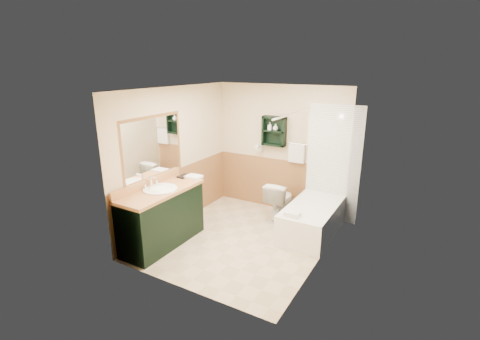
# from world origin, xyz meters

# --- Properties ---
(floor) EXTENTS (3.00, 3.00, 0.00)m
(floor) POSITION_xyz_m (0.00, 0.00, 0.00)
(floor) COLOR beige
(floor) RESTS_ON ground
(back_wall) EXTENTS (2.60, 0.04, 2.40)m
(back_wall) POSITION_xyz_m (0.00, 1.52, 1.20)
(back_wall) COLOR beige
(back_wall) RESTS_ON ground
(left_wall) EXTENTS (0.04, 3.00, 2.40)m
(left_wall) POSITION_xyz_m (-1.32, 0.00, 1.20)
(left_wall) COLOR beige
(left_wall) RESTS_ON ground
(right_wall) EXTENTS (0.04, 3.00, 2.40)m
(right_wall) POSITION_xyz_m (1.32, 0.00, 1.20)
(right_wall) COLOR beige
(right_wall) RESTS_ON ground
(ceiling) EXTENTS (2.60, 3.00, 0.04)m
(ceiling) POSITION_xyz_m (0.00, 0.00, 2.42)
(ceiling) COLOR white
(ceiling) RESTS_ON back_wall
(wainscot_left) EXTENTS (2.98, 2.98, 1.00)m
(wainscot_left) POSITION_xyz_m (-1.29, 0.00, 0.50)
(wainscot_left) COLOR #A96B44
(wainscot_left) RESTS_ON left_wall
(wainscot_back) EXTENTS (2.58, 2.58, 1.00)m
(wainscot_back) POSITION_xyz_m (0.00, 1.49, 0.50)
(wainscot_back) COLOR #A96B44
(wainscot_back) RESTS_ON back_wall
(mirror_frame) EXTENTS (1.30, 1.30, 1.00)m
(mirror_frame) POSITION_xyz_m (-1.27, -0.55, 1.50)
(mirror_frame) COLOR brown
(mirror_frame) RESTS_ON left_wall
(mirror_glass) EXTENTS (1.20, 1.20, 0.90)m
(mirror_glass) POSITION_xyz_m (-1.27, -0.55, 1.50)
(mirror_glass) COLOR white
(mirror_glass) RESTS_ON left_wall
(tile_right) EXTENTS (1.50, 1.50, 2.10)m
(tile_right) POSITION_xyz_m (1.28, 0.75, 1.05)
(tile_right) COLOR white
(tile_right) RESTS_ON right_wall
(tile_back) EXTENTS (0.95, 0.95, 2.10)m
(tile_back) POSITION_xyz_m (1.03, 1.48, 1.05)
(tile_back) COLOR white
(tile_back) RESTS_ON back_wall
(tile_accent) EXTENTS (1.50, 1.50, 0.10)m
(tile_accent) POSITION_xyz_m (1.27, 0.75, 1.90)
(tile_accent) COLOR #164E2D
(tile_accent) RESTS_ON right_wall
(wall_shelf) EXTENTS (0.45, 0.15, 0.55)m
(wall_shelf) POSITION_xyz_m (-0.10, 1.41, 1.55)
(wall_shelf) COLOR black
(wall_shelf) RESTS_ON back_wall
(hair_dryer) EXTENTS (0.10, 0.24, 0.18)m
(hair_dryer) POSITION_xyz_m (-0.40, 1.43, 1.20)
(hair_dryer) COLOR silver
(hair_dryer) RESTS_ON back_wall
(towel_bar) EXTENTS (0.40, 0.06, 0.40)m
(towel_bar) POSITION_xyz_m (0.35, 1.45, 1.35)
(towel_bar) COLOR white
(towel_bar) RESTS_ON back_wall
(curtain_rod) EXTENTS (0.03, 1.60, 0.03)m
(curtain_rod) POSITION_xyz_m (0.53, 0.75, 2.00)
(curtain_rod) COLOR silver
(curtain_rod) RESTS_ON back_wall
(shower_curtain) EXTENTS (1.05, 1.05, 1.70)m
(shower_curtain) POSITION_xyz_m (0.53, 0.92, 1.15)
(shower_curtain) COLOR beige
(shower_curtain) RESTS_ON curtain_rod
(vanity) EXTENTS (0.59, 1.45, 0.92)m
(vanity) POSITION_xyz_m (-0.99, -0.74, 0.46)
(vanity) COLOR black
(vanity) RESTS_ON ground
(bathtub) EXTENTS (0.75, 1.50, 0.50)m
(bathtub) POSITION_xyz_m (0.93, 0.81, 0.25)
(bathtub) COLOR white
(bathtub) RESTS_ON ground
(toilet) EXTENTS (0.42, 0.73, 0.70)m
(toilet) POSITION_xyz_m (0.21, 1.06, 0.35)
(toilet) COLOR white
(toilet) RESTS_ON ground
(counter_towel) EXTENTS (0.26, 0.20, 0.04)m
(counter_towel) POSITION_xyz_m (-0.89, -0.03, 0.94)
(counter_towel) COLOR white
(counter_towel) RESTS_ON vanity
(vanity_book) EXTENTS (0.16, 0.04, 0.22)m
(vanity_book) POSITION_xyz_m (-1.16, -0.07, 1.02)
(vanity_book) COLOR black
(vanity_book) RESTS_ON vanity
(tub_towel) EXTENTS (0.22, 0.18, 0.07)m
(tub_towel) POSITION_xyz_m (0.78, 0.22, 0.54)
(tub_towel) COLOR white
(tub_towel) RESTS_ON bathtub
(soap_bottle_a) EXTENTS (0.07, 0.15, 0.07)m
(soap_bottle_a) POSITION_xyz_m (-0.18, 1.40, 1.60)
(soap_bottle_a) COLOR white
(soap_bottle_a) RESTS_ON wall_shelf
(soap_bottle_b) EXTENTS (0.12, 0.14, 0.10)m
(soap_bottle_b) POSITION_xyz_m (-0.07, 1.40, 1.61)
(soap_bottle_b) COLOR white
(soap_bottle_b) RESTS_ON wall_shelf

